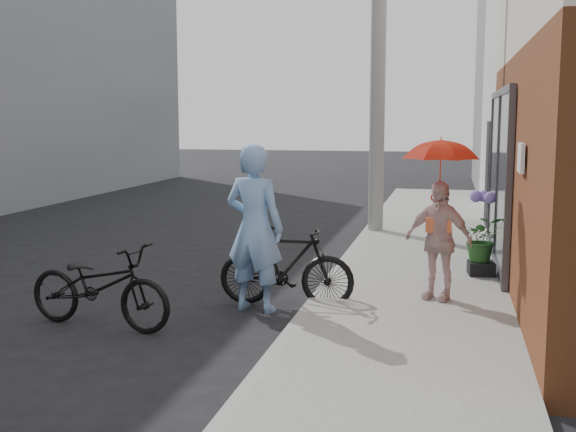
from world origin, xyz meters
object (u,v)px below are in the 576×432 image
(planter, at_px, (481,268))
(officer, at_px, (255,228))
(bike_left, at_px, (99,286))
(kimono_woman, at_px, (438,240))
(utility_pole, at_px, (378,47))
(bike_right, at_px, (286,266))

(planter, bearing_deg, officer, -142.75)
(bike_left, bearing_deg, kimono_woman, -56.36)
(utility_pole, distance_m, bike_right, 6.15)
(officer, bearing_deg, bike_left, 47.82)
(bike_right, relative_size, kimono_woman, 1.16)
(utility_pole, xyz_separation_m, planter, (1.80, -3.62, -3.29))
(utility_pole, height_order, bike_left, utility_pole)
(officer, height_order, bike_left, officer)
(utility_pole, relative_size, planter, 20.54)
(utility_pole, height_order, officer, utility_pole)
(kimono_woman, bearing_deg, bike_right, -148.37)
(officer, bearing_deg, bike_right, -128.04)
(utility_pole, height_order, bike_right, utility_pole)
(bike_left, bearing_deg, bike_right, -43.97)
(utility_pole, bearing_deg, bike_right, -95.35)
(officer, height_order, planter, officer)
(bike_right, bearing_deg, bike_left, 124.22)
(utility_pole, bearing_deg, kimono_woman, -76.15)
(bike_left, bearing_deg, planter, -43.97)
(officer, relative_size, bike_left, 1.12)
(kimono_woman, relative_size, planter, 4.07)
(bike_right, height_order, kimono_woman, kimono_woman)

